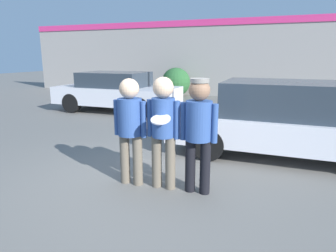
{
  "coord_description": "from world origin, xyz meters",
  "views": [
    {
      "loc": [
        1.95,
        -4.13,
        1.95
      ],
      "look_at": [
        0.37,
        -0.02,
        0.92
      ],
      "focal_mm": 32.0,
      "sensor_mm": 36.0,
      "label": 1
    }
  ],
  "objects_px": {
    "person_middle_with_frisbee": "(163,124)",
    "person_right": "(199,126)",
    "parked_car_near": "(288,119)",
    "person_left": "(130,123)",
    "parked_car_far": "(117,91)",
    "shrub": "(176,82)"
  },
  "relations": [
    {
      "from": "person_middle_with_frisbee",
      "to": "person_right",
      "type": "xyz_separation_m",
      "value": [
        0.52,
        0.03,
        0.01
      ]
    },
    {
      "from": "parked_car_near",
      "to": "person_left",
      "type": "bearing_deg",
      "value": -133.69
    },
    {
      "from": "person_middle_with_frisbee",
      "to": "parked_car_near",
      "type": "distance_m",
      "value": 2.9
    },
    {
      "from": "person_middle_with_frisbee",
      "to": "parked_car_near",
      "type": "xyz_separation_m",
      "value": [
        1.73,
        2.31,
        -0.26
      ]
    },
    {
      "from": "person_right",
      "to": "parked_car_far",
      "type": "xyz_separation_m",
      "value": [
        -4.5,
        5.39,
        -0.28
      ]
    },
    {
      "from": "person_right",
      "to": "parked_car_near",
      "type": "xyz_separation_m",
      "value": [
        1.21,
        2.28,
        -0.27
      ]
    },
    {
      "from": "person_left",
      "to": "parked_car_near",
      "type": "height_order",
      "value": "person_left"
    },
    {
      "from": "parked_car_near",
      "to": "parked_car_far",
      "type": "bearing_deg",
      "value": 151.4
    },
    {
      "from": "parked_car_near",
      "to": "shrub",
      "type": "height_order",
      "value": "parked_car_near"
    },
    {
      "from": "person_left",
      "to": "parked_car_near",
      "type": "bearing_deg",
      "value": 46.31
    },
    {
      "from": "person_middle_with_frisbee",
      "to": "parked_car_near",
      "type": "height_order",
      "value": "person_middle_with_frisbee"
    },
    {
      "from": "shrub",
      "to": "parked_car_far",
      "type": "bearing_deg",
      "value": -97.57
    },
    {
      "from": "person_right",
      "to": "parked_car_near",
      "type": "height_order",
      "value": "person_right"
    },
    {
      "from": "person_left",
      "to": "parked_car_near",
      "type": "xyz_separation_m",
      "value": [
        2.25,
        2.35,
        -0.24
      ]
    },
    {
      "from": "person_left",
      "to": "shrub",
      "type": "bearing_deg",
      "value": 105.77
    },
    {
      "from": "parked_car_far",
      "to": "shrub",
      "type": "relative_size",
      "value": 3.1
    },
    {
      "from": "person_middle_with_frisbee",
      "to": "shrub",
      "type": "distance_m",
      "value": 10.59
    },
    {
      "from": "shrub",
      "to": "person_right",
      "type": "bearing_deg",
      "value": -68.78
    },
    {
      "from": "person_left",
      "to": "person_right",
      "type": "height_order",
      "value": "person_right"
    },
    {
      "from": "parked_car_near",
      "to": "parked_car_far",
      "type": "distance_m",
      "value": 6.5
    },
    {
      "from": "person_left",
      "to": "person_middle_with_frisbee",
      "type": "height_order",
      "value": "person_middle_with_frisbee"
    },
    {
      "from": "person_left",
      "to": "parked_car_far",
      "type": "bearing_deg",
      "value": 122.33
    }
  ]
}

